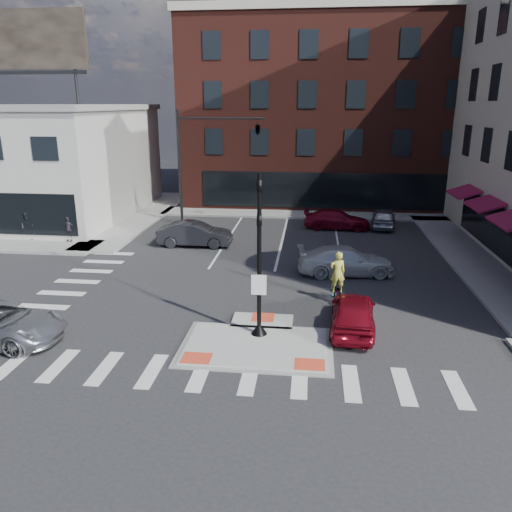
# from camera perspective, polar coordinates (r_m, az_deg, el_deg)

# --- Properties ---
(ground) EXTENTS (120.00, 120.00, 0.00)m
(ground) POSITION_cam_1_polar(r_m,az_deg,el_deg) (18.53, 0.22, -9.73)
(ground) COLOR #28282B
(ground) RESTS_ON ground
(refuge_island) EXTENTS (5.40, 4.65, 0.13)m
(refuge_island) POSITION_cam_1_polar(r_m,az_deg,el_deg) (18.28, 0.13, -9.95)
(refuge_island) COLOR gray
(refuge_island) RESTS_ON ground
(sidewalk_nw) EXTENTS (23.50, 20.50, 0.15)m
(sidewalk_nw) POSITION_cam_1_polar(r_m,az_deg,el_deg) (37.68, -23.26, 2.94)
(sidewalk_nw) COLOR gray
(sidewalk_nw) RESTS_ON ground
(sidewalk_e) EXTENTS (3.00, 24.00, 0.15)m
(sidewalk_e) POSITION_cam_1_polar(r_m,az_deg,el_deg) (29.14, 24.17, -1.01)
(sidewalk_e) COLOR gray
(sidewalk_e) RESTS_ON ground
(sidewalk_n) EXTENTS (26.00, 3.00, 0.15)m
(sidewalk_n) POSITION_cam_1_polar(r_m,az_deg,el_deg) (39.35, 8.11, 4.71)
(sidewalk_n) COLOR gray
(sidewalk_n) RESTS_ON ground
(building_nw) EXTENTS (20.40, 16.40, 14.40)m
(building_nw) POSITION_cam_1_polar(r_m,az_deg,el_deg) (43.70, -26.95, 9.80)
(building_nw) COLOR beige
(building_nw) RESTS_ON ground
(building_n) EXTENTS (24.40, 18.40, 15.50)m
(building_n) POSITION_cam_1_polar(r_m,az_deg,el_deg) (48.46, 8.23, 16.20)
(building_n) COLOR #55211A
(building_n) RESTS_ON ground
(building_far_left) EXTENTS (10.00, 12.00, 10.00)m
(building_far_left) POSITION_cam_1_polar(r_m,az_deg,el_deg) (68.78, 1.69, 14.21)
(building_far_left) COLOR slate
(building_far_left) RESTS_ON ground
(building_far_right) EXTENTS (12.00, 12.00, 12.00)m
(building_far_right) POSITION_cam_1_polar(r_m,az_deg,el_deg) (70.86, 12.73, 14.71)
(building_far_right) COLOR brown
(building_far_right) RESTS_ON ground
(signal_pole) EXTENTS (0.60, 0.60, 5.98)m
(signal_pole) POSITION_cam_1_polar(r_m,az_deg,el_deg) (17.97, 0.36, -2.43)
(signal_pole) COLOR black
(signal_pole) RESTS_ON refuge_island
(mast_arm_signal) EXTENTS (6.10, 2.24, 8.00)m
(mast_arm_signal) POSITION_cam_1_polar(r_m,az_deg,el_deg) (34.92, -2.28, 13.49)
(mast_arm_signal) COLOR black
(mast_arm_signal) RESTS_ON ground
(red_sedan) EXTENTS (1.97, 4.25, 1.41)m
(red_sedan) POSITION_cam_1_polar(r_m,az_deg,el_deg) (19.50, 11.03, -6.37)
(red_sedan) COLOR maroon
(red_sedan) RESTS_ON ground
(white_pickup) EXTENTS (5.09, 2.56, 1.42)m
(white_pickup) POSITION_cam_1_polar(r_m,az_deg,el_deg) (25.71, 10.28, -0.54)
(white_pickup) COLOR silver
(white_pickup) RESTS_ON ground
(bg_car_dark) EXTENTS (4.54, 1.69, 1.48)m
(bg_car_dark) POSITION_cam_1_polar(r_m,az_deg,el_deg) (30.62, -7.00, 2.51)
(bg_car_dark) COLOR #2A2A30
(bg_car_dark) RESTS_ON ground
(bg_car_silver) EXTENTS (2.14, 4.19, 1.37)m
(bg_car_silver) POSITION_cam_1_polar(r_m,az_deg,el_deg) (36.17, 14.38, 4.25)
(bg_car_silver) COLOR #A9ACB1
(bg_car_silver) RESTS_ON ground
(bg_car_red) EXTENTS (4.63, 2.07, 1.32)m
(bg_car_red) POSITION_cam_1_polar(r_m,az_deg,el_deg) (35.09, 9.24, 4.14)
(bg_car_red) COLOR maroon
(bg_car_red) RESTS_ON ground
(cyclist) EXTENTS (1.02, 1.93, 2.30)m
(cyclist) POSITION_cam_1_polar(r_m,az_deg,el_deg) (22.00, 9.22, -3.33)
(cyclist) COLOR #3F3F44
(cyclist) RESTS_ON ground
(pedestrian_a) EXTENTS (1.01, 0.86, 1.82)m
(pedestrian_a) POSITION_cam_1_polar(r_m,az_deg,el_deg) (34.22, -24.65, 3.16)
(pedestrian_a) COLOR black
(pedestrian_a) RESTS_ON sidewalk_nw
(pedestrian_b) EXTENTS (0.94, 0.42, 1.57)m
(pedestrian_b) POSITION_cam_1_polar(r_m,az_deg,el_deg) (32.96, -20.63, 2.92)
(pedestrian_b) COLOR #36303B
(pedestrian_b) RESTS_ON sidewalk_nw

